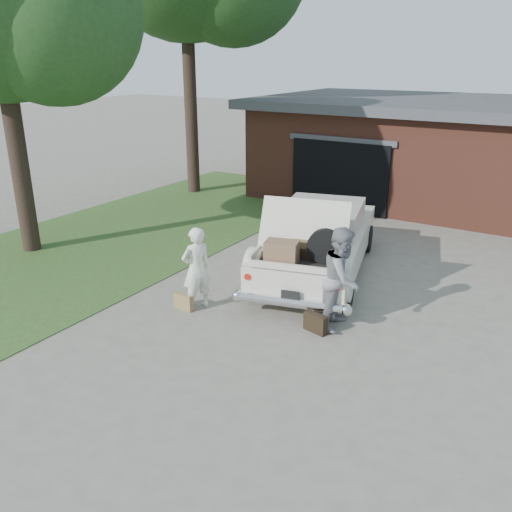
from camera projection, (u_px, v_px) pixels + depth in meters
The scene contains 8 objects.
ground at pixel (239, 320), 10.18m from camera, with size 90.00×90.00×0.00m, color gray.
grass_strip at pixel (135, 231), 15.28m from camera, with size 6.00×16.00×0.02m, color #2D4C1E.
house at pixel (450, 150), 18.26m from camera, with size 12.80×7.80×3.30m.
sedan at pixel (318, 241), 12.12m from camera, with size 3.29×5.63×2.07m.
woman_left at pixel (196, 269), 10.40m from camera, with size 0.60×0.40×1.66m, color white.
woman_right at pixel (342, 278), 9.67m from camera, with size 0.92×0.71×1.89m, color gray.
suitcase_left at pixel (184, 302), 10.57m from camera, with size 0.42×0.13×0.33m, color #9B7C4E.
suitcase_right at pixel (316, 323), 9.70m from camera, with size 0.46×0.15×0.35m, color black.
Camera 1 is at (5.07, -7.59, 4.69)m, focal length 38.00 mm.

